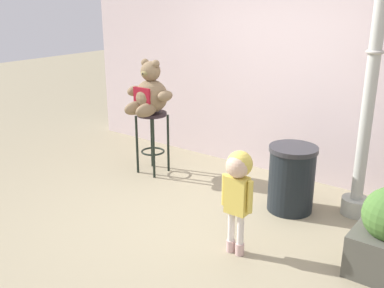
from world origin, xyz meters
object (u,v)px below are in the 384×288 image
(teddy_bear, at_px, (149,94))
(lamppost, at_px, (368,106))
(trash_bin, at_px, (291,178))
(bar_stool_with_teddy, at_px, (152,130))
(child_walking, at_px, (238,181))

(teddy_bear, distance_m, lamppost, 2.57)
(trash_bin, bearing_deg, bar_stool_with_teddy, -177.98)
(bar_stool_with_teddy, distance_m, child_walking, 2.17)
(child_walking, bearing_deg, trash_bin, -32.74)
(teddy_bear, distance_m, trash_bin, 2.05)
(child_walking, xyz_separation_m, trash_bin, (0.02, 1.09, -0.34))
(bar_stool_with_teddy, bearing_deg, teddy_bear, -90.00)
(teddy_bear, relative_size, child_walking, 0.69)
(bar_stool_with_teddy, distance_m, trash_bin, 1.94)
(bar_stool_with_teddy, xyz_separation_m, lamppost, (2.53, 0.40, 0.61))
(trash_bin, distance_m, lamppost, 1.07)
(teddy_bear, xyz_separation_m, child_walking, (1.91, -0.99, -0.35))
(bar_stool_with_teddy, relative_size, child_walking, 0.83)
(child_walking, xyz_separation_m, lamppost, (0.62, 1.42, 0.48))
(teddy_bear, bearing_deg, bar_stool_with_teddy, 90.00)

